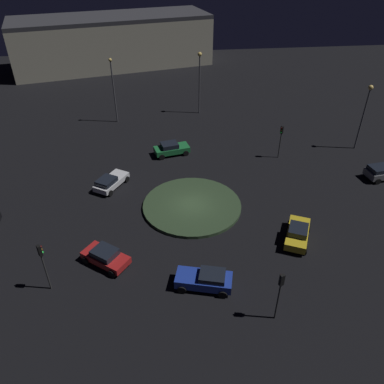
{
  "coord_description": "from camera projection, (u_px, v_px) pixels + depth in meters",
  "views": [
    {
      "loc": [
        3.38,
        29.51,
        22.26
      ],
      "look_at": [
        0.0,
        0.0,
        1.75
      ],
      "focal_mm": 35.4,
      "sensor_mm": 36.0,
      "label": 1
    }
  ],
  "objects": [
    {
      "name": "car_grey",
      "position": [
        384.0,
        172.0,
        40.98
      ],
      "size": [
        4.54,
        2.6,
        1.51
      ],
      "rotation": [
        0.0,
        0.0,
        3.27
      ],
      "color": "slate",
      "rests_on": "ground_plane"
    },
    {
      "name": "streetlamp_south",
      "position": [
        113.0,
        85.0,
        50.67
      ],
      "size": [
        0.44,
        0.44,
        8.81
      ],
      "color": "#4C4C51",
      "rests_on": "ground_plane"
    },
    {
      "name": "streetlamp_southwest",
      "position": [
        366.0,
        107.0,
        44.01
      ],
      "size": [
        0.56,
        0.56,
        7.99
      ],
      "color": "#4C4C51",
      "rests_on": "ground_plane"
    },
    {
      "name": "traffic_light_northeast",
      "position": [
        42.0,
        259.0,
        26.87
      ],
      "size": [
        0.39,
        0.37,
        4.34
      ],
      "rotation": [
        0.0,
        0.0,
        -2.49
      ],
      "color": "#2D2D2D",
      "rests_on": "ground_plane"
    },
    {
      "name": "car_red",
      "position": [
        105.0,
        256.0,
        30.36
      ],
      "size": [
        4.15,
        3.77,
        1.42
      ],
      "rotation": [
        0.0,
        0.0,
        -0.66
      ],
      "color": "red",
      "rests_on": "ground_plane"
    },
    {
      "name": "ground_plane",
      "position": [
        192.0,
        207.0,
        37.09
      ],
      "size": [
        117.13,
        117.13,
        0.0
      ],
      "primitive_type": "plane",
      "color": "black"
    },
    {
      "name": "car_green",
      "position": [
        171.0,
        149.0,
        45.35
      ],
      "size": [
        4.42,
        2.76,
        1.53
      ],
      "rotation": [
        0.0,
        0.0,
        3.36
      ],
      "color": "#1E7238",
      "rests_on": "ground_plane"
    },
    {
      "name": "car_white",
      "position": [
        110.0,
        182.0,
        39.49
      ],
      "size": [
        3.69,
        4.39,
        1.36
      ],
      "rotation": [
        0.0,
        0.0,
        4.14
      ],
      "color": "white",
      "rests_on": "ground_plane"
    },
    {
      "name": "traffic_light_north",
      "position": [
        280.0,
        288.0,
        24.71
      ],
      "size": [
        0.35,
        0.39,
        4.29
      ],
      "rotation": [
        0.0,
        0.0,
        -1.27
      ],
      "color": "#2D2D2D",
      "rests_on": "ground_plane"
    },
    {
      "name": "roundabout_island",
      "position": [
        192.0,
        205.0,
        37.0
      ],
      "size": [
        9.6,
        9.6,
        0.31
      ],
      "primitive_type": "cylinder",
      "color": "#2D4228",
      "rests_on": "ground_plane"
    },
    {
      "name": "store_building",
      "position": [
        113.0,
        41.0,
        73.53
      ],
      "size": [
        38.88,
        20.19,
        9.26
      ],
      "rotation": [
        0.0,
        0.0,
        6.51
      ],
      "color": "#B7B299",
      "rests_on": "ground_plane"
    },
    {
      "name": "streetlamp_south_near",
      "position": [
        200.0,
        72.0,
        52.85
      ],
      "size": [
        0.59,
        0.59,
        8.77
      ],
      "color": "#4C4C51",
      "rests_on": "ground_plane"
    },
    {
      "name": "car_blue",
      "position": [
        205.0,
        279.0,
        28.31
      ],
      "size": [
        4.53,
        2.85,
        1.48
      ],
      "rotation": [
        0.0,
        0.0,
        -0.26
      ],
      "color": "#1E38A5",
      "rests_on": "ground_plane"
    },
    {
      "name": "car_yellow",
      "position": [
        298.0,
        233.0,
        32.66
      ],
      "size": [
        3.41,
        4.57,
        1.51
      ],
      "rotation": [
        0.0,
        0.0,
        1.13
      ],
      "color": "gold",
      "rests_on": "ground_plane"
    },
    {
      "name": "traffic_light_southwest",
      "position": [
        281.0,
        136.0,
        43.54
      ],
      "size": [
        0.39,
        0.37,
        4.03
      ],
      "rotation": [
        0.0,
        0.0,
        0.65
      ],
      "color": "#2D2D2D",
      "rests_on": "ground_plane"
    }
  ]
}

